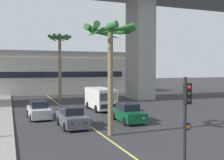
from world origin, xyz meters
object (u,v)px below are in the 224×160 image
delivery_van (100,98)px  palm_tree_mid_median (110,41)px  car_queue_front (72,118)px  car_queue_second (128,113)px  palm_tree_near_median (60,47)px  car_queue_third (39,110)px  traffic_light_median_near (186,118)px

delivery_van → palm_tree_mid_median: palm_tree_mid_median is taller
car_queue_front → delivery_van: (4.74, 7.41, 0.57)m
car_queue_second → palm_tree_mid_median: (-3.03, -3.86, 5.62)m
car_queue_second → palm_tree_near_median: size_ratio=0.46×
car_queue_third → delivery_van: 7.31m
car_queue_front → palm_tree_mid_median: palm_tree_mid_median is taller
palm_tree_mid_median → palm_tree_near_median: bearing=90.1°
car_queue_second → palm_tree_mid_median: size_ratio=0.55×
delivery_van → car_queue_front: bearing=-122.6°
car_queue_front → traffic_light_median_near: traffic_light_median_near is taller
car_queue_second → palm_tree_mid_median: palm_tree_mid_median is taller
delivery_van → car_queue_third: bearing=-157.9°
palm_tree_near_median → palm_tree_mid_median: (0.04, -19.05, -0.98)m
car_queue_second → palm_tree_near_median: bearing=101.4°
car_queue_front → car_queue_third: size_ratio=0.99×
delivery_van → traffic_light_median_near: size_ratio=1.25×
car_queue_second → traffic_light_median_near: 13.31m
car_queue_third → delivery_van: size_ratio=0.79×
traffic_light_median_near → car_queue_second: bearing=75.2°
car_queue_front → delivery_van: delivery_van is taller
palm_tree_near_median → palm_tree_mid_median: 19.07m
traffic_light_median_near → palm_tree_mid_median: size_ratio=0.56×
delivery_van → palm_tree_mid_median: 12.39m
car_queue_second → delivery_van: 7.10m
car_queue_second → car_queue_third: bearing=147.8°
car_queue_front → palm_tree_mid_median: bearing=-62.3°
palm_tree_near_median → palm_tree_mid_median: palm_tree_near_median is taller
car_queue_third → palm_tree_near_median: bearing=70.6°
car_queue_second → delivery_van: size_ratio=0.79×
car_queue_front → car_queue_second: (4.88, 0.34, 0.00)m
traffic_light_median_near → palm_tree_near_median: size_ratio=0.47×
car_queue_third → traffic_light_median_near: bearing=-78.3°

